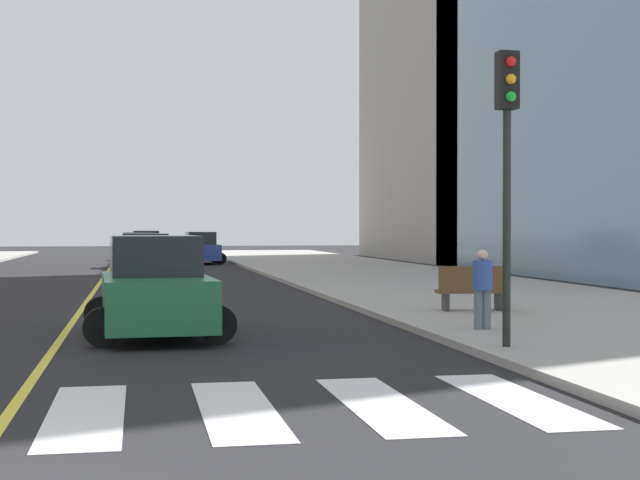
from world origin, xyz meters
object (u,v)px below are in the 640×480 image
(car_green_nearest, at_px, (156,290))
(car_white_second, at_px, (146,261))
(pedestrian_waiting_east, at_px, (482,285))
(car_black_fourth, at_px, (138,251))
(car_blue_third, at_px, (201,249))
(park_bench, at_px, (473,289))
(traffic_light_near_corner, at_px, (507,140))
(car_silver_fifth, at_px, (146,246))

(car_green_nearest, xyz_separation_m, car_white_second, (-0.04, 17.57, -0.03))
(car_green_nearest, bearing_deg, car_white_second, -92.58)
(pedestrian_waiting_east, bearing_deg, car_black_fourth, -75.07)
(car_black_fourth, xyz_separation_m, pedestrian_waiting_east, (6.87, -35.28, 0.13))
(car_green_nearest, bearing_deg, car_blue_third, -97.75)
(car_white_second, distance_m, pedestrian_waiting_east, 19.92)
(car_black_fourth, bearing_deg, pedestrian_waiting_east, 98.49)
(car_green_nearest, distance_m, pedestrian_waiting_east, 6.65)
(car_green_nearest, distance_m, park_bench, 8.36)
(car_green_nearest, height_order, car_black_fourth, car_green_nearest)
(traffic_light_near_corner, bearing_deg, car_black_fourth, -80.62)
(car_white_second, bearing_deg, car_blue_third, -97.48)
(car_blue_third, bearing_deg, car_green_nearest, 82.73)
(car_black_fourth, distance_m, park_bench, 32.19)
(pedestrian_waiting_east, bearing_deg, car_blue_third, -81.74)
(car_green_nearest, bearing_deg, traffic_light_near_corner, 143.38)
(traffic_light_near_corner, xyz_separation_m, pedestrian_waiting_east, (0.59, 2.77, -2.69))
(car_white_second, height_order, car_blue_third, car_white_second)
(car_blue_third, height_order, pedestrian_waiting_east, car_blue_third)
(traffic_light_near_corner, bearing_deg, car_blue_third, -86.70)
(car_blue_third, relative_size, car_silver_fifth, 0.98)
(car_white_second, relative_size, pedestrian_waiting_east, 2.78)
(car_blue_third, relative_size, park_bench, 2.42)
(car_white_second, height_order, traffic_light_near_corner, traffic_light_near_corner)
(car_white_second, height_order, car_silver_fifth, car_silver_fifth)
(traffic_light_near_corner, bearing_deg, park_bench, -105.25)
(car_green_nearest, xyz_separation_m, car_blue_third, (3.45, 39.26, -0.04))
(car_green_nearest, height_order, park_bench, car_green_nearest)
(car_white_second, height_order, park_bench, car_white_second)
(car_white_second, relative_size, car_silver_fifth, 0.99)
(car_silver_fifth, bearing_deg, car_green_nearest, 87.61)
(pedestrian_waiting_east, bearing_deg, car_white_second, -66.81)
(car_blue_third, bearing_deg, car_silver_fifth, -70.06)
(car_black_fourth, xyz_separation_m, park_bench, (8.17, -31.13, -0.22))
(park_bench, bearing_deg, traffic_light_near_corner, 170.22)
(park_bench, bearing_deg, pedestrian_waiting_east, 168.09)
(car_white_second, height_order, pedestrian_waiting_east, car_white_second)
(traffic_light_near_corner, distance_m, pedestrian_waiting_east, 3.90)
(car_green_nearest, height_order, pedestrian_waiting_east, car_green_nearest)
(park_bench, bearing_deg, car_green_nearest, 115.90)
(park_bench, bearing_deg, car_white_second, 33.72)
(car_black_fourth, bearing_deg, car_green_nearest, 88.04)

